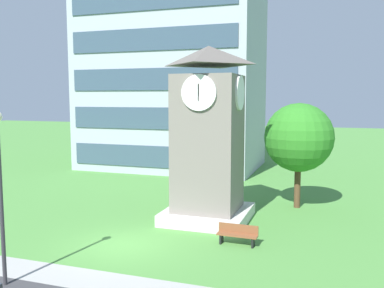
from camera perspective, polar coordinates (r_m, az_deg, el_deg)
name	(u,v)px	position (r m, az deg, el deg)	size (l,w,h in m)	color
ground_plane	(123,245)	(19.14, -9.49, -13.55)	(160.00, 160.00, 0.00)	#4C893D
kerb_strip	(77,278)	(16.36, -15.54, -17.25)	(120.00, 1.60, 0.01)	#9E9E99
office_building	(173,47)	(39.46, -2.65, 13.22)	(15.79, 10.16, 22.40)	#9EA8B2
clock_tower	(208,145)	(21.77, 2.26, -0.11)	(4.31, 4.31, 9.13)	slate
park_bench	(237,234)	(18.95, 6.26, -12.22)	(1.81, 0.53, 0.88)	brown
street_lamp	(0,179)	(15.57, -24.86, -4.43)	(0.36, 0.36, 6.05)	#333338
tree_near_tower	(299,138)	(25.04, 14.44, 0.84)	(4.03, 4.03, 6.19)	#513823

